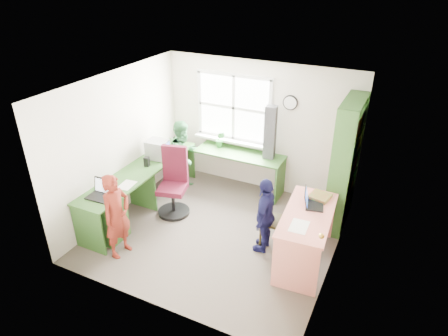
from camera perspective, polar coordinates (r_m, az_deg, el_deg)
name	(u,v)px	position (r m, az deg, el deg)	size (l,w,h in m)	color
room	(220,162)	(5.92, -0.55, 0.80)	(3.64, 3.44, 2.44)	#494139
l_desk	(137,198)	(6.65, -12.27, -4.18)	(2.38, 2.95, 0.75)	#346428
right_desk	(307,226)	(5.74, 11.73, -8.17)	(0.75, 1.44, 0.80)	#F28A79
bookshelf	(345,167)	(6.53, 16.85, 0.11)	(0.30, 1.02, 2.10)	#346428
swivel_chair	(174,185)	(6.80, -7.18, -2.47)	(0.66, 0.66, 1.17)	black
wooden_chair	(270,217)	(6.06, 6.58, -6.93)	(0.41, 0.41, 0.87)	#322A10
crt_monitor	(157,149)	(7.13, -9.48, 2.65)	(0.37, 0.33, 0.34)	#999A9E
laptop_left	(102,192)	(6.23, -17.09, -3.35)	(0.38, 0.32, 0.25)	black
laptop_right	(311,202)	(5.78, 12.34, -4.72)	(0.35, 0.39, 0.23)	black
speaker_a	(147,162)	(6.93, -10.97, 0.91)	(0.10, 0.10, 0.17)	black
speaker_b	(164,148)	(7.34, -8.55, 2.82)	(0.11, 0.11, 0.20)	black
cd_tower	(270,132)	(6.99, 6.61, 5.07)	(0.21, 0.19, 0.96)	black
game_box	(320,196)	(5.98, 13.55, -3.98)	(0.32, 0.32, 0.06)	red
paper_a	(127,185)	(6.45, -13.71, -2.37)	(0.24, 0.32, 0.00)	white
paper_b	(299,226)	(5.34, 10.67, -8.18)	(0.24, 0.33, 0.00)	white
potted_plant	(220,139)	(7.47, -0.52, 4.10)	(0.18, 0.14, 0.32)	#2D7132
person_red	(117,216)	(5.92, -15.05, -6.63)	(0.48, 0.31, 1.30)	maroon
person_green	(184,156)	(7.38, -5.78, 1.69)	(0.66, 0.51, 1.36)	#2C6F39
person_navy	(265,215)	(5.87, 5.91, -6.69)	(0.70, 0.29, 1.19)	#151541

